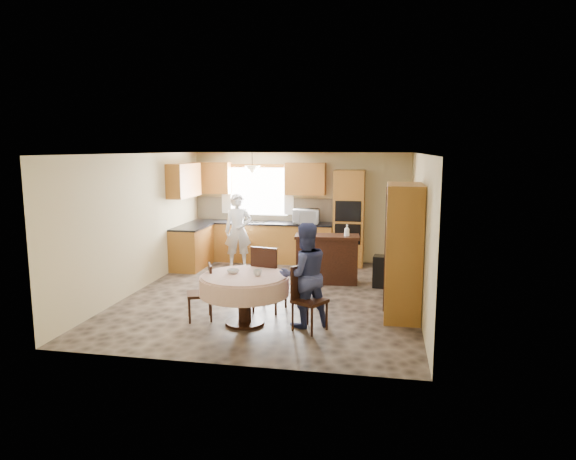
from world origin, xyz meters
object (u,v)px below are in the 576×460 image
Objects in this scene: sideboard at (327,260)px; dining_table at (244,286)px; oven_tower at (349,218)px; person_sink at (238,231)px; person_dining at (305,275)px; chair_back at (267,276)px; cupboard at (403,251)px; chair_right at (306,294)px; chair_left at (204,289)px.

sideboard is 0.93× the size of dining_table.
oven_tower is 2.46m from person_sink.
person_sink reaches higher than sideboard.
person_dining reaches higher than sideboard.
chair_back is at bearing -106.12° from oven_tower.
dining_table is at bearing -106.24° from oven_tower.
cupboard is 1.34× the size of person_dining.
cupboard is at bearing -162.61° from chair_back.
chair_right is (-0.31, -4.29, -0.54)m from oven_tower.
cupboard is 2.16m from chair_back.
chair_back reaches higher than sideboard.
sideboard is at bearing -43.57° from person_sink.
oven_tower is at bearing -93.83° from chair_back.
chair_left is (-2.96, -0.74, -0.56)m from cupboard.
person_sink is (-1.13, 3.56, 0.22)m from dining_table.
chair_back is 0.90m from person_dining.
sideboard is 2.30m from person_sink.
chair_right is (1.58, -0.15, 0.04)m from chair_left.
chair_back is at bearing -67.57° from person_dining.
chair_left is at bearing -165.95° from cupboard.
sideboard is 2.54m from person_dining.
chair_right is (0.73, -0.70, -0.07)m from chair_back.
person_sink is at bearing -88.64° from person_dining.
dining_table is 0.68m from chair_back.
chair_right reaches higher than sideboard.
person_dining is at bearing 153.43° from chair_back.
person_sink is at bearing 164.32° from chair_left.
person_sink is at bearing -164.28° from oven_tower.
oven_tower reaches higher than sideboard.
person_sink is at bearing 141.48° from cupboard.
dining_table is (-0.93, -2.61, 0.14)m from sideboard.
cupboard is at bearing 178.82° from person_dining.
oven_tower is 4.16m from person_dining.
person_sink reaches higher than chair_back.
sideboard is at bearing 29.34° from chair_right.
chair_left is at bearing -127.30° from sideboard.
sideboard is 2.77m from dining_table.
chair_left is at bearing -114.61° from oven_tower.
chair_back is (-2.11, -0.19, -0.44)m from cupboard.
person_dining is (-0.04, 0.15, 0.25)m from chair_right.
cupboard is 1.27× the size of person_sink.
person_dining is (1.54, 0.00, 0.29)m from chair_left.
chair_right is at bearing 76.19° from person_dining.
person_sink reaches higher than dining_table.
person_dining is (-1.42, -0.74, -0.26)m from cupboard.
person_dining is at bearing -96.07° from sideboard.
oven_tower reaches higher than dining_table.
chair_back is at bearing -115.48° from sideboard.
person_dining is (-0.35, -4.14, -0.29)m from oven_tower.
chair_back is (-1.04, -3.58, -0.47)m from oven_tower.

